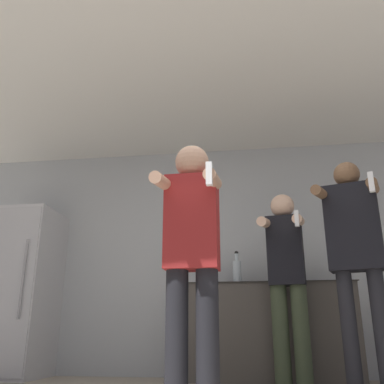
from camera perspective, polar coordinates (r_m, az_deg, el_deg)
The scene contains 10 objects.
wall_back at distance 4.89m, azimuth 4.02°, elevation -8.47°, with size 7.00×0.06×2.55m.
ceiling_slab at distance 4.06m, azimuth 2.18°, elevation 13.42°, with size 7.00×3.21×0.05m.
refrigerator at distance 5.10m, azimuth -21.77°, elevation -12.14°, with size 0.64×0.73×1.76m.
counter at distance 4.52m, azimuth 10.25°, elevation -17.80°, with size 1.70×0.56×0.92m.
bottle_brown_liquor at distance 4.51m, azimuth 6.02°, elevation -10.41°, with size 0.09×0.09×0.34m.
bottle_dark_rum at distance 4.53m, azimuth 14.28°, elevation -10.57°, with size 0.07×0.07×0.25m.
bottle_amber_bourbon at distance 4.52m, azimuth 11.46°, elevation -10.26°, with size 0.09×0.09×0.32m.
person_woman_foreground at distance 2.73m, azimuth -0.03°, elevation -7.87°, with size 0.41×0.50×1.66m.
person_man_side at distance 3.45m, azimuth 20.92°, elevation -6.71°, with size 0.56×0.62×1.74m.
person_spectator_back at distance 4.07m, azimuth 12.54°, elevation -10.66°, with size 0.46×0.53×1.72m.
Camera 1 is at (0.33, -2.09, 0.44)m, focal length 40.00 mm.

